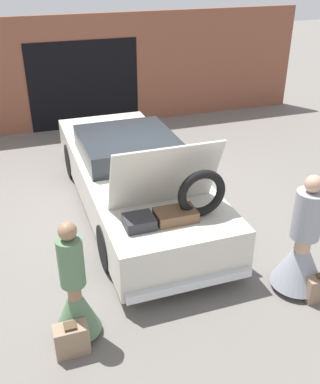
{
  "coord_description": "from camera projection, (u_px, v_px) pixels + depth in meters",
  "views": [
    {
      "loc": [
        -1.87,
        -6.88,
        4.13
      ],
      "look_at": [
        0.0,
        -1.45,
        1.03
      ],
      "focal_mm": 42.0,
      "sensor_mm": 36.0,
      "label": 1
    }
  ],
  "objects": [
    {
      "name": "ground_plane",
      "position": [
        134.0,
        206.0,
        8.22
      ],
      "size": [
        40.0,
        40.0,
        0.0
      ],
      "primitive_type": "plane",
      "color": "slate"
    },
    {
      "name": "garage_wall_back",
      "position": [
        83.0,
        73.0,
        11.32
      ],
      "size": [
        12.0,
        0.14,
        2.8
      ],
      "color": "brown",
      "rests_on": "ground_plane"
    },
    {
      "name": "car",
      "position": [
        133.0,
        177.0,
        7.93
      ],
      "size": [
        1.89,
        5.36,
        1.9
      ],
      "color": "silver",
      "rests_on": "ground_plane"
    },
    {
      "name": "person_left",
      "position": [
        75.0,
        297.0,
        5.22
      ],
      "size": [
        0.56,
        0.56,
        1.59
      ],
      "rotation": [
        0.0,
        0.0,
        -1.8
      ],
      "color": "#997051",
      "rests_on": "ground_plane"
    },
    {
      "name": "person_right",
      "position": [
        302.0,
        251.0,
        5.96
      ],
      "size": [
        0.72,
        0.72,
        1.72
      ],
      "rotation": [
        0.0,
        0.0,
        1.81
      ],
      "color": "tan",
      "rests_on": "ground_plane"
    },
    {
      "name": "suitcase_beside_left_person",
      "position": [
        72.0,
        339.0,
        5.14
      ],
      "size": [
        0.4,
        0.22,
        0.42
      ],
      "color": "#8C7259",
      "rests_on": "ground_plane"
    },
    {
      "name": "suitcase_beside_right_person",
      "position": [
        320.0,
        288.0,
        5.95
      ],
      "size": [
        0.43,
        0.25,
        0.39
      ],
      "color": "#8C7259",
      "rests_on": "ground_plane"
    }
  ]
}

